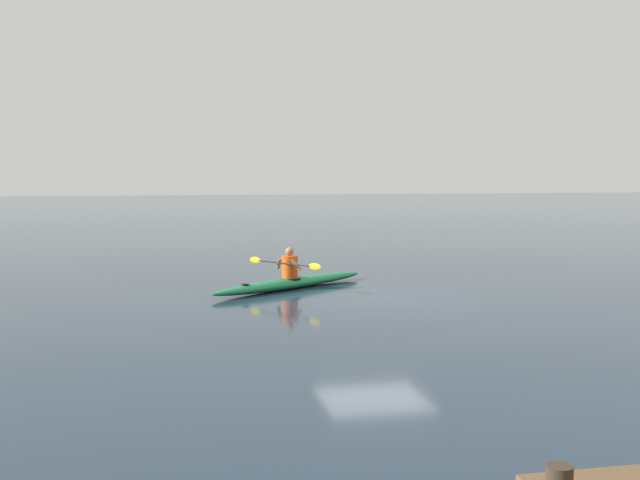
{
  "coord_description": "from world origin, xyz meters",
  "views": [
    {
      "loc": [
        5.08,
        17.9,
        2.93
      ],
      "look_at": [
        1.86,
        2.63,
        1.58
      ],
      "focal_mm": 44.74,
      "sensor_mm": 36.0,
      "label": 1
    }
  ],
  "objects": [
    {
      "name": "kayaker",
      "position": [
        1.76,
        -1.52,
        0.59
      ],
      "size": [
        1.47,
        2.04,
        0.77
      ],
      "color": "#E04C14",
      "rests_on": "kayak"
    },
    {
      "name": "kayak",
      "position": [
        1.71,
        -1.56,
        0.14
      ],
      "size": [
        4.51,
        3.45,
        0.27
      ],
      "color": "#19723F",
      "rests_on": "ground"
    },
    {
      "name": "ground_plane",
      "position": [
        0.0,
        0.0,
        0.0
      ],
      "size": [
        160.0,
        160.0,
        0.0
      ],
      "primitive_type": "plane",
      "color": "#1E2D3D"
    }
  ]
}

